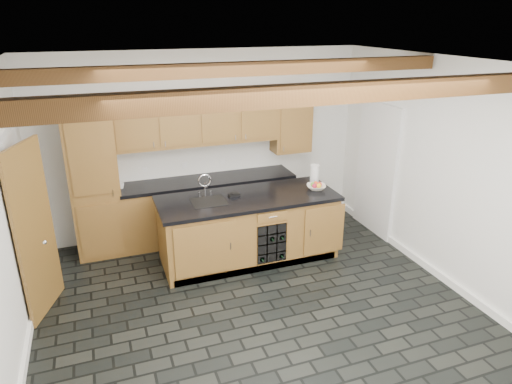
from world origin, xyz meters
TOP-DOWN VIEW (x-y plane):
  - ground at (0.00, 0.00)m, footprint 5.00×5.00m
  - room_shell at (-0.09, 0.53)m, footprint 5.01×5.00m
  - back_cabinetry at (-0.38, 2.24)m, footprint 3.65×0.62m
  - island at (0.31, 1.28)m, footprint 2.48×0.96m
  - faucet at (-0.25, 1.33)m, footprint 0.45×0.40m
  - kitchen_scale at (0.13, 1.39)m, footprint 0.16×0.10m
  - fruit_bowl at (1.31, 1.24)m, footprint 0.34×0.34m
  - fruit_cluster at (1.30, 1.24)m, footprint 0.16×0.17m
  - paper_towel at (1.42, 1.53)m, footprint 0.13×0.13m
  - mug at (-1.30, 2.21)m, footprint 0.10×0.10m

SIDE VIEW (x-z plane):
  - ground at x=0.00m, z-range 0.00..0.00m
  - island at x=0.31m, z-range 0.00..0.93m
  - kitchen_scale at x=0.13m, z-range 0.93..0.98m
  - fruit_bowl at x=1.31m, z-range 0.93..1.00m
  - faucet at x=-0.25m, z-range 0.79..1.14m
  - mug at x=-1.30m, z-range 0.93..1.01m
  - back_cabinetry at x=-0.38m, z-range -0.12..2.08m
  - fruit_cluster at x=1.30m, z-range 0.96..1.03m
  - paper_towel at x=1.42m, z-range 0.93..1.20m
  - room_shell at x=-0.09m, z-range -0.97..4.03m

